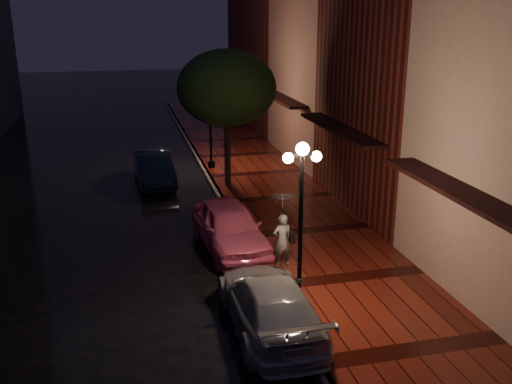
{
  "coord_description": "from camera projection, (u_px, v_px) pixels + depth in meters",
  "views": [
    {
      "loc": [
        -3.77,
        -17.49,
        7.41
      ],
      "look_at": [
        0.62,
        0.85,
        1.4
      ],
      "focal_mm": 40.0,
      "sensor_mm": 36.0,
      "label": 1
    }
  ],
  "objects": [
    {
      "name": "ground",
      "position": [
        244.0,
        240.0,
        19.29
      ],
      "size": [
        120.0,
        120.0,
        0.0
      ],
      "primitive_type": "plane",
      "color": "black",
      "rests_on": "ground"
    },
    {
      "name": "sidewalk",
      "position": [
        307.0,
        232.0,
        19.77
      ],
      "size": [
        4.5,
        60.0,
        0.15
      ],
      "primitive_type": "cube",
      "color": "#42120B",
      "rests_on": "ground"
    },
    {
      "name": "curb",
      "position": [
        244.0,
        238.0,
        19.27
      ],
      "size": [
        0.25,
        60.0,
        0.15
      ],
      "primitive_type": "cube",
      "color": "#595451",
      "rests_on": "ground"
    },
    {
      "name": "street_tree",
      "position": [
        227.0,
        90.0,
        23.69
      ],
      "size": [
        4.16,
        4.16,
        5.8
      ],
      "color": "black",
      "rests_on": "sidewalk"
    },
    {
      "name": "streetlamp_near",
      "position": [
        301.0,
        217.0,
        13.95
      ],
      "size": [
        0.96,
        0.36,
        4.31
      ],
      "color": "black",
      "rests_on": "sidewalk"
    },
    {
      "name": "parking_meter",
      "position": [
        282.0,
        226.0,
        18.19
      ],
      "size": [
        0.12,
        0.1,
        1.15
      ],
      "rotation": [
        0.0,
        0.0,
        -0.22
      ],
      "color": "black",
      "rests_on": "sidewalk"
    },
    {
      "name": "streetlamp_far",
      "position": [
        210.0,
        117.0,
        26.92
      ],
      "size": [
        0.96,
        0.36,
        4.31
      ],
      "color": "black",
      "rests_on": "sidewalk"
    },
    {
      "name": "pink_car",
      "position": [
        230.0,
        227.0,
        18.34
      ],
      "size": [
        2.2,
        4.62,
        1.53
      ],
      "primitive_type": "imported",
      "rotation": [
        0.0,
        0.0,
        0.09
      ],
      "color": "#E35D85",
      "rests_on": "ground"
    },
    {
      "name": "storefront_mid",
      "position": [
        416.0,
        65.0,
        21.03
      ],
      "size": [
        5.0,
        8.0,
        11.0
      ],
      "primitive_type": "cube",
      "color": "#511914",
      "rests_on": "ground"
    },
    {
      "name": "silver_car",
      "position": [
        270.0,
        304.0,
        13.69
      ],
      "size": [
        1.95,
        4.78,
        1.39
      ],
      "primitive_type": "imported",
      "rotation": [
        0.0,
        0.0,
        3.14
      ],
      "color": "#99989F",
      "rests_on": "ground"
    },
    {
      "name": "storefront_extra",
      "position": [
        282.0,
        49.0,
        37.86
      ],
      "size": [
        5.0,
        12.0,
        10.0
      ],
      "primitive_type": "cube",
      "color": "#511914",
      "rests_on": "ground"
    },
    {
      "name": "navy_car",
      "position": [
        154.0,
        168.0,
        25.43
      ],
      "size": [
        1.74,
        4.44,
        1.44
      ],
      "primitive_type": "imported",
      "rotation": [
        0.0,
        0.0,
        0.05
      ],
      "color": "black",
      "rests_on": "ground"
    },
    {
      "name": "woman_with_umbrella",
      "position": [
        283.0,
        218.0,
        16.56
      ],
      "size": [
        0.94,
        0.96,
        2.27
      ],
      "rotation": [
        0.0,
        0.0,
        3.28
      ],
      "color": "white",
      "rests_on": "sidewalk"
    },
    {
      "name": "storefront_far",
      "position": [
        336.0,
        71.0,
        28.75
      ],
      "size": [
        5.0,
        8.0,
        9.0
      ],
      "primitive_type": "cube",
      "color": "#8C5951",
      "rests_on": "ground"
    }
  ]
}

